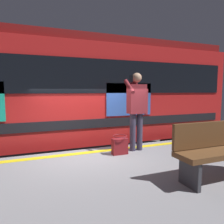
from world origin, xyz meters
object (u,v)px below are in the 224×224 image
(train_carriage, at_px, (54,91))
(bench, at_px, (219,148))
(handbag, at_px, (120,145))
(passenger, at_px, (136,105))

(train_carriage, height_order, bench, train_carriage)
(handbag, xyz_separation_m, bench, (-0.94, 1.74, 0.29))
(passenger, distance_m, handbag, 1.00)
(passenger, relative_size, handbag, 4.28)
(train_carriage, xyz_separation_m, handbag, (-1.10, 2.62, -1.19))
(handbag, distance_m, bench, 2.00)
(train_carriage, relative_size, handbag, 26.19)
(train_carriage, relative_size, passenger, 6.12)
(handbag, bearing_deg, passenger, -162.56)
(handbag, bearing_deg, bench, 118.39)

